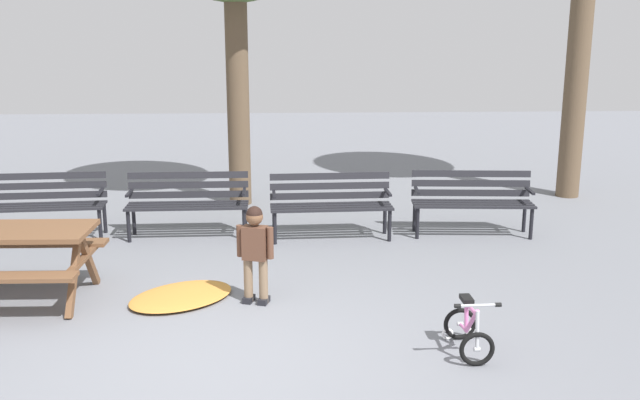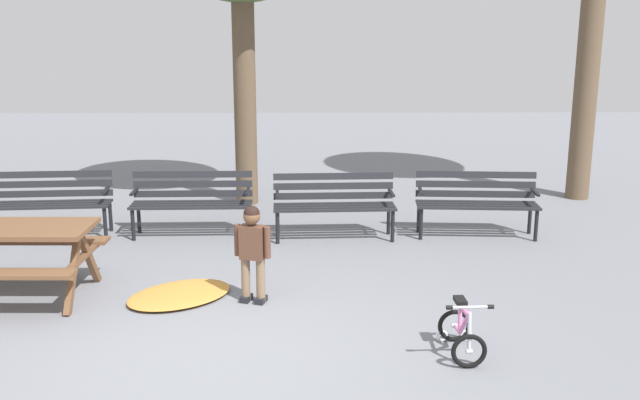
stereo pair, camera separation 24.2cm
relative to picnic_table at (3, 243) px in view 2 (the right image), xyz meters
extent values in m
plane|color=slate|center=(2.29, -1.48, -0.59)|extent=(36.00, 36.00, 0.00)
cube|color=brown|center=(0.00, 0.00, 0.15)|extent=(1.81, 0.79, 0.05)
cube|color=brown|center=(0.01, 0.55, -0.14)|extent=(1.80, 0.27, 0.04)
cube|color=brown|center=(0.78, -0.26, -0.24)|extent=(0.07, 0.57, 0.76)
cube|color=brown|center=(0.78, 0.24, -0.24)|extent=(0.07, 0.57, 0.76)
cube|color=brown|center=(0.78, -0.01, -0.17)|extent=(0.10, 1.10, 0.04)
cube|color=#232328|center=(-0.35, 2.41, -0.15)|extent=(1.60, 0.18, 0.03)
cube|color=#232328|center=(-0.34, 2.29, -0.15)|extent=(1.60, 0.18, 0.03)
cube|color=#232328|center=(-0.33, 2.18, -0.15)|extent=(1.60, 0.18, 0.03)
cube|color=#232328|center=(-0.32, 2.06, -0.15)|extent=(1.60, 0.18, 0.03)
cube|color=#232328|center=(-0.35, 2.45, -0.05)|extent=(1.60, 0.16, 0.09)
cube|color=#232328|center=(-0.35, 2.45, 0.08)|extent=(1.60, 0.16, 0.09)
cube|color=#232328|center=(-0.35, 2.45, 0.21)|extent=(1.60, 0.16, 0.09)
cylinder|color=black|center=(0.42, 2.13, -0.37)|extent=(0.05, 0.05, 0.44)
cylinder|color=black|center=(0.40, 2.49, -0.37)|extent=(0.05, 0.05, 0.44)
cube|color=black|center=(0.41, 2.31, 0.03)|extent=(0.07, 0.40, 0.03)
cube|color=#232328|center=(1.56, 2.38, -0.15)|extent=(1.60, 0.10, 0.03)
cube|color=#232328|center=(1.56, 2.26, -0.15)|extent=(1.60, 0.10, 0.03)
cube|color=#232328|center=(1.57, 2.14, -0.15)|extent=(1.60, 0.10, 0.03)
cube|color=#232328|center=(1.57, 2.02, -0.15)|extent=(1.60, 0.10, 0.03)
cube|color=#232328|center=(1.56, 2.42, -0.05)|extent=(1.60, 0.07, 0.09)
cube|color=#232328|center=(1.56, 2.42, 0.08)|extent=(1.60, 0.07, 0.09)
cube|color=#232328|center=(1.56, 2.42, 0.21)|extent=(1.60, 0.07, 0.09)
cylinder|color=black|center=(2.32, 2.05, -0.37)|extent=(0.05, 0.05, 0.44)
cylinder|color=black|center=(2.31, 2.41, -0.37)|extent=(0.05, 0.05, 0.44)
cube|color=black|center=(2.31, 2.23, 0.03)|extent=(0.05, 0.40, 0.03)
cylinder|color=black|center=(0.82, 2.03, -0.37)|extent=(0.05, 0.05, 0.44)
cylinder|color=black|center=(0.81, 2.39, -0.37)|extent=(0.05, 0.05, 0.44)
cube|color=black|center=(0.81, 2.21, 0.03)|extent=(0.05, 0.40, 0.03)
cube|color=#232328|center=(3.46, 2.22, -0.15)|extent=(1.60, 0.13, 0.03)
cube|color=#232328|center=(3.46, 2.10, -0.15)|extent=(1.60, 0.13, 0.03)
cube|color=#232328|center=(3.47, 1.98, -0.15)|extent=(1.60, 0.13, 0.03)
cube|color=#232328|center=(3.47, 1.86, -0.15)|extent=(1.60, 0.13, 0.03)
cube|color=#232328|center=(3.46, 2.26, -0.05)|extent=(1.60, 0.10, 0.09)
cube|color=#232328|center=(3.46, 2.26, 0.08)|extent=(1.60, 0.10, 0.09)
cube|color=#232328|center=(3.46, 2.26, 0.21)|extent=(1.60, 0.10, 0.09)
cylinder|color=black|center=(4.22, 1.91, -0.37)|extent=(0.05, 0.05, 0.44)
cylinder|color=black|center=(4.21, 2.27, -0.37)|extent=(0.05, 0.05, 0.44)
cube|color=black|center=(4.21, 2.09, 0.03)|extent=(0.06, 0.40, 0.03)
cylinder|color=black|center=(2.72, 1.86, -0.37)|extent=(0.05, 0.05, 0.44)
cylinder|color=black|center=(2.71, 2.22, -0.37)|extent=(0.05, 0.05, 0.44)
cube|color=black|center=(2.71, 2.04, 0.03)|extent=(0.06, 0.40, 0.03)
cube|color=#232328|center=(5.38, 2.30, -0.15)|extent=(1.60, 0.18, 0.03)
cube|color=#232328|center=(5.37, 2.18, -0.15)|extent=(1.60, 0.18, 0.03)
cube|color=#232328|center=(5.36, 2.06, -0.15)|extent=(1.60, 0.18, 0.03)
cube|color=#232328|center=(5.35, 1.94, -0.15)|extent=(1.60, 0.18, 0.03)
cube|color=#232328|center=(5.38, 2.34, -0.05)|extent=(1.60, 0.15, 0.09)
cube|color=#232328|center=(5.38, 2.34, 0.08)|extent=(1.60, 0.15, 0.09)
cube|color=#232328|center=(5.38, 2.34, 0.21)|extent=(1.60, 0.15, 0.09)
cylinder|color=black|center=(6.10, 1.91, -0.37)|extent=(0.05, 0.05, 0.44)
cylinder|color=black|center=(6.13, 2.27, -0.37)|extent=(0.05, 0.05, 0.44)
cube|color=black|center=(6.11, 2.09, 0.03)|extent=(0.07, 0.40, 0.03)
cylinder|color=black|center=(4.61, 2.01, -0.37)|extent=(0.05, 0.05, 0.44)
cylinder|color=black|center=(4.63, 2.37, -0.37)|extent=(0.05, 0.05, 0.44)
cube|color=black|center=(4.62, 2.19, 0.03)|extent=(0.07, 0.40, 0.03)
cylinder|color=#7F664C|center=(2.64, -0.19, -0.36)|extent=(0.09, 0.09, 0.46)
cube|color=black|center=(2.64, -0.19, -0.56)|extent=(0.13, 0.18, 0.06)
cylinder|color=#7F664C|center=(2.48, -0.14, -0.36)|extent=(0.09, 0.09, 0.46)
cube|color=black|center=(2.48, -0.14, -0.56)|extent=(0.13, 0.18, 0.06)
cube|color=brown|center=(2.56, -0.17, 0.04)|extent=(0.27, 0.21, 0.34)
sphere|color=brown|center=(2.56, -0.17, 0.31)|extent=(0.17, 0.17, 0.17)
sphere|color=black|center=(2.56, -0.17, 0.34)|extent=(0.16, 0.16, 0.16)
cylinder|color=brown|center=(2.71, -0.21, 0.05)|extent=(0.07, 0.07, 0.32)
cylinder|color=brown|center=(2.41, -0.12, 0.05)|extent=(0.07, 0.07, 0.32)
torus|color=black|center=(4.44, -1.66, -0.44)|extent=(0.30, 0.05, 0.30)
cylinder|color=silver|center=(4.44, -1.66, -0.44)|extent=(0.05, 0.04, 0.04)
torus|color=black|center=(4.42, -1.14, -0.44)|extent=(0.30, 0.05, 0.30)
cylinder|color=silver|center=(4.42, -1.14, -0.44)|extent=(0.05, 0.04, 0.04)
torus|color=white|center=(4.53, -1.14, -0.54)|extent=(0.11, 0.03, 0.11)
torus|color=white|center=(4.31, -1.14, -0.54)|extent=(0.11, 0.03, 0.11)
cylinder|color=pink|center=(4.43, -1.48, -0.27)|extent=(0.05, 0.31, 0.32)
cylinder|color=pink|center=(4.43, -1.32, -0.29)|extent=(0.04, 0.08, 0.27)
cylinder|color=pink|center=(4.43, -1.24, -0.43)|extent=(0.03, 0.20, 0.05)
cylinder|color=silver|center=(4.44, -1.64, -0.28)|extent=(0.03, 0.07, 0.32)
cylinder|color=pink|center=(4.43, -1.46, -0.17)|extent=(0.04, 0.32, 0.05)
cube|color=black|center=(4.43, -1.30, -0.14)|extent=(0.10, 0.17, 0.04)
cylinder|color=silver|center=(4.44, -1.62, -0.07)|extent=(0.34, 0.04, 0.02)
cylinder|color=black|center=(4.61, -1.61, -0.07)|extent=(0.05, 0.04, 0.04)
cylinder|color=black|center=(4.27, -1.63, -0.07)|extent=(0.05, 0.04, 0.04)
ellipsoid|color=#C68438|center=(1.78, -0.04, -0.56)|extent=(1.37, 1.31, 0.07)
cylinder|color=brown|center=(2.14, 4.10, 1.05)|extent=(0.35, 0.35, 3.29)
cylinder|color=brown|center=(7.55, 4.36, 1.60)|extent=(0.37, 0.37, 4.39)
camera|label=1|loc=(2.89, -7.03, 2.14)|focal=40.11mm
camera|label=2|loc=(3.14, -7.04, 2.14)|focal=40.11mm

